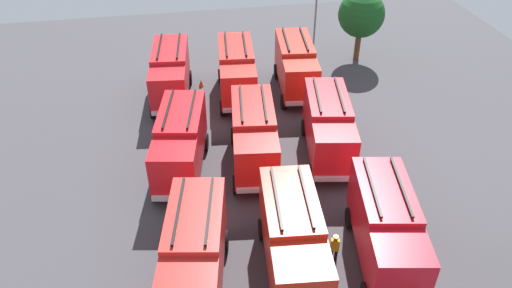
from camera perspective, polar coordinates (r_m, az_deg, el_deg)
ground_plane at (r=31.10m, az=-0.00°, el=-2.10°), size 54.08×54.08×0.00m
fire_truck_0 at (r=37.22m, az=-9.84°, el=8.09°), size 7.41×3.34×3.88m
fire_truck_1 at (r=29.50m, az=-8.75°, el=0.26°), size 7.53×3.80×3.88m
fire_truck_2 at (r=22.82m, az=-7.13°, el=-12.36°), size 7.52×3.78×3.88m
fire_truck_3 at (r=37.06m, az=-2.25°, el=8.48°), size 7.40×3.31×3.88m
fire_truck_4 at (r=29.74m, az=-0.26°, el=1.05°), size 7.44×3.45×3.88m
fire_truck_5 at (r=23.34m, az=4.28°, el=-10.75°), size 7.40×3.32×3.88m
fire_truck_6 at (r=37.95m, az=4.62°, el=9.07°), size 7.43×3.40×3.88m
fire_truck_7 at (r=30.87m, az=8.34°, el=2.06°), size 7.52×3.76×3.88m
fire_truck_8 at (r=24.58m, az=14.76°, el=-9.20°), size 7.52×3.80×3.88m
firefighter_0 at (r=24.84m, az=9.04°, el=-11.66°), size 0.35×0.47×1.68m
tree_0 at (r=43.05m, az=12.04°, el=14.38°), size 3.84×3.84×5.95m
traffic_cone_0 at (r=39.43m, az=-6.35°, el=6.97°), size 0.39×0.39×0.56m
lamppost at (r=43.68m, az=6.91°, el=15.11°), size 0.36×0.36×6.73m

